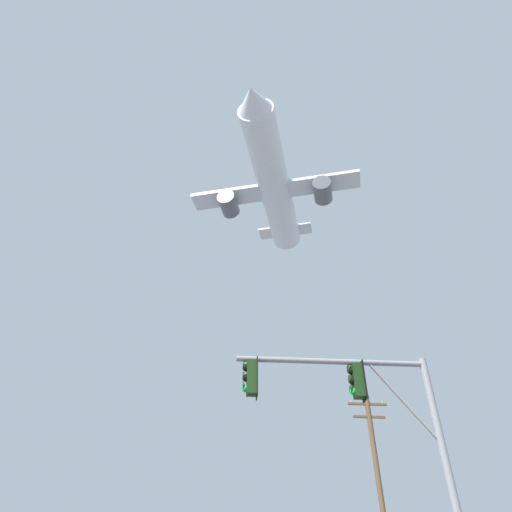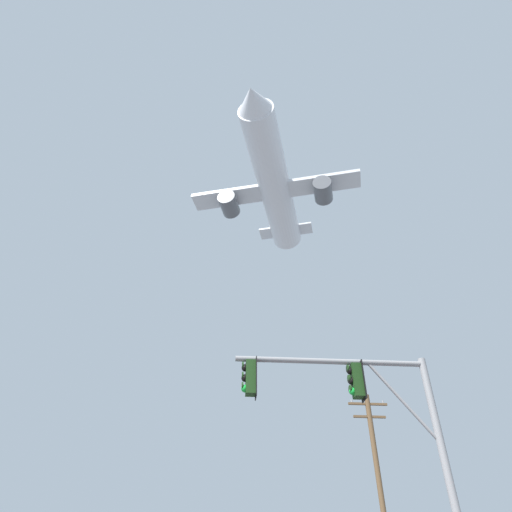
# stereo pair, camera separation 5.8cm
# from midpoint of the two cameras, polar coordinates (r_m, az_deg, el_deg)

# --- Properties ---
(signal_pole_near) EXTENTS (5.26, 0.48, 6.30)m
(signal_pole_near) POSITION_cam_midpoint_polar(r_m,az_deg,el_deg) (12.47, 13.85, -19.11)
(signal_pole_near) COLOR gray
(signal_pole_near) RESTS_ON ground
(utility_pole) EXTENTS (2.20, 0.28, 9.92)m
(utility_pole) POSITION_cam_midpoint_polar(r_m,az_deg,el_deg) (26.22, 15.28, -26.32)
(utility_pole) COLOR brown
(utility_pole) RESTS_ON ground
(airplane) EXTENTS (17.16, 22.21, 6.12)m
(airplane) POSITION_cam_midpoint_polar(r_m,az_deg,el_deg) (46.52, 2.19, 9.05)
(airplane) COLOR white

